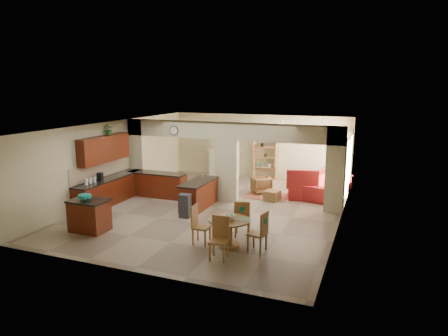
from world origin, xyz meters
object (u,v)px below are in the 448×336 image
at_px(sofa, 329,184).
at_px(dining_table, 230,228).
at_px(armchair, 261,185).
at_px(kitchen_island, 89,215).

bearing_deg(sofa, dining_table, 175.55).
height_order(sofa, armchair, sofa).
height_order(kitchen_island, dining_table, kitchen_island).
relative_size(dining_table, sofa, 0.38).
bearing_deg(sofa, armchair, 117.00).
bearing_deg(armchair, dining_table, 60.63).
distance_m(dining_table, sofa, 6.23).
distance_m(kitchen_island, dining_table, 4.10).
distance_m(kitchen_island, sofa, 8.63).
bearing_deg(armchair, kitchen_island, 22.54).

